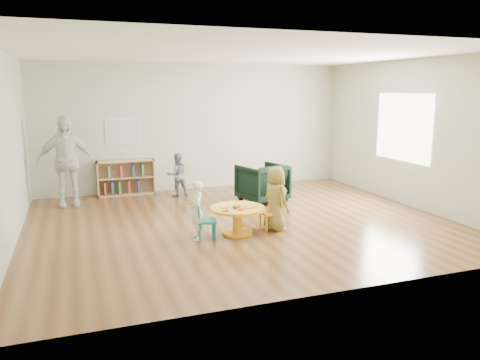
{
  "coord_description": "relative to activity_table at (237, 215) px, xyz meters",
  "views": [
    {
      "loc": [
        -2.6,
        -7.26,
        2.24
      ],
      "look_at": [
        -0.12,
        -0.3,
        0.8
      ],
      "focal_mm": 35.0,
      "sensor_mm": 36.0,
      "label": 1
    }
  ],
  "objects": [
    {
      "name": "room",
      "position": [
        0.28,
        0.6,
        1.59
      ],
      "size": [
        7.1,
        7.0,
        2.8
      ],
      "color": "brown",
      "rests_on": "ground"
    },
    {
      "name": "activity_table",
      "position": [
        0.0,
        0.0,
        0.0
      ],
      "size": [
        0.86,
        0.86,
        0.48
      ],
      "rotation": [
        0.0,
        0.0,
        0.26
      ],
      "color": "#FFB015",
      "rests_on": "ground"
    },
    {
      "name": "kid_chair_left",
      "position": [
        -0.55,
        -0.03,
        -0.02
      ],
      "size": [
        0.33,
        0.33,
        0.53
      ],
      "rotation": [
        0.0,
        0.0,
        -1.76
      ],
      "color": "#167B73",
      "rests_on": "ground"
    },
    {
      "name": "kid_chair_right",
      "position": [
        0.62,
        0.05,
        0.0
      ],
      "size": [
        0.31,
        0.31,
        0.56
      ],
      "rotation": [
        0.0,
        0.0,
        1.61
      ],
      "color": "#FFB015",
      "rests_on": "ground"
    },
    {
      "name": "bookshelf",
      "position": [
        -1.35,
        3.45,
        0.07
      ],
      "size": [
        1.2,
        0.3,
        0.75
      ],
      "color": "tan",
      "rests_on": "ground"
    },
    {
      "name": "alphabet_poster",
      "position": [
        -1.33,
        3.58,
        1.05
      ],
      "size": [
        0.74,
        0.01,
        0.54
      ],
      "color": "white",
      "rests_on": "ground"
    },
    {
      "name": "armchair",
      "position": [
        1.17,
        1.84,
        0.09
      ],
      "size": [
        1.01,
        1.03,
        0.77
      ],
      "primitive_type": "imported",
      "rotation": [
        0.0,
        0.0,
        3.4
      ],
      "color": "black",
      "rests_on": "ground"
    },
    {
      "name": "child_left",
      "position": [
        -0.66,
        -0.04,
        0.15
      ],
      "size": [
        0.27,
        0.36,
        0.89
      ],
      "primitive_type": "imported",
      "rotation": [
        0.0,
        0.0,
        -1.77
      ],
      "color": "white",
      "rests_on": "ground"
    },
    {
      "name": "child_right",
      "position": [
        0.64,
        -0.01,
        0.22
      ],
      "size": [
        0.47,
        0.58,
        1.04
      ],
      "primitive_type": "imported",
      "rotation": [
        0.0,
        0.0,
        1.87
      ],
      "color": "gold",
      "rests_on": "ground"
    },
    {
      "name": "toddler",
      "position": [
        -0.33,
        2.91,
        0.16
      ],
      "size": [
        0.47,
        0.38,
        0.92
      ],
      "primitive_type": "imported",
      "rotation": [
        0.0,
        0.0,
        3.21
      ],
      "color": "#181B3C",
      "rests_on": "ground"
    },
    {
      "name": "adult_caretaker",
      "position": [
        -2.51,
        2.8,
        0.58
      ],
      "size": [
        1.04,
        0.46,
        1.75
      ],
      "primitive_type": "imported",
      "rotation": [
        0.0,
        0.0,
        0.04
      ],
      "color": "silver",
      "rests_on": "ground"
    }
  ]
}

